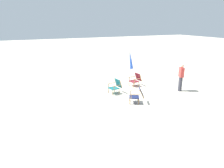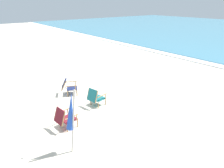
# 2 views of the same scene
# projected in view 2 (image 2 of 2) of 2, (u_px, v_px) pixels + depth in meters

# --- Properties ---
(ground_plane) EXTENTS (80.00, 80.00, 0.00)m
(ground_plane) POSITION_uv_depth(u_px,v_px,m) (61.00, 113.00, 8.06)
(ground_plane) COLOR beige
(surf_band) EXTENTS (80.00, 1.10, 0.06)m
(surf_band) POSITION_uv_depth(u_px,v_px,m) (206.00, 62.00, 14.64)
(surf_band) COLOR white
(surf_band) RESTS_ON ground
(beach_chair_mid_center) EXTENTS (0.65, 0.73, 0.82)m
(beach_chair_mid_center) POSITION_uv_depth(u_px,v_px,m) (64.00, 118.00, 6.91)
(beach_chair_mid_center) COLOR maroon
(beach_chair_mid_center) RESTS_ON ground
(beach_chair_back_right) EXTENTS (0.85, 0.92, 0.79)m
(beach_chair_back_right) POSITION_uv_depth(u_px,v_px,m) (68.00, 86.00, 9.50)
(beach_chair_back_right) COLOR #19234C
(beach_chair_back_right) RESTS_ON ground
(beach_chair_far_center) EXTENTS (0.67, 0.75, 0.82)m
(beach_chair_far_center) POSITION_uv_depth(u_px,v_px,m) (95.00, 97.00, 8.43)
(beach_chair_far_center) COLOR #196066
(beach_chair_far_center) RESTS_ON ground
(umbrella_furled_blue) EXTENTS (0.43, 0.35, 2.11)m
(umbrella_furled_blue) POSITION_uv_depth(u_px,v_px,m) (71.00, 112.00, 5.41)
(umbrella_furled_blue) COLOR #B7B2A8
(umbrella_furled_blue) RESTS_ON ground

